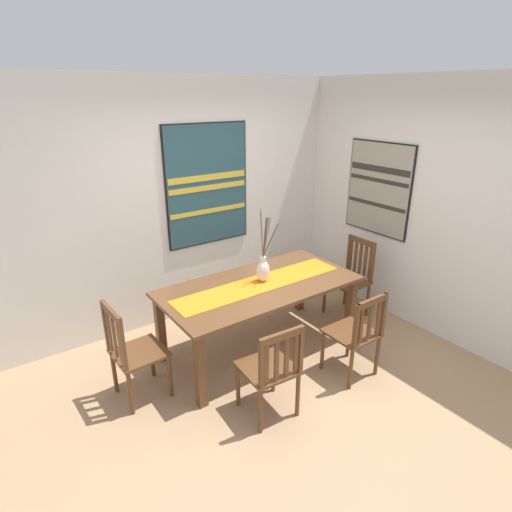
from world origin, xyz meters
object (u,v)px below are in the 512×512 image
(dining_table, at_px, (260,293))
(painting_on_side_wall, at_px, (379,189))
(chair_2, at_px, (132,351))
(painting_on_back_wall, at_px, (207,185))
(chair_3, at_px, (356,333))
(chair_0, at_px, (272,369))
(centerpiece_vase, at_px, (263,269))
(chair_1, at_px, (352,276))

(dining_table, bearing_deg, painting_on_side_wall, 1.51)
(chair_2, distance_m, painting_on_back_wall, 2.06)
(chair_2, bearing_deg, chair_3, -26.58)
(chair_0, xyz_separation_m, painting_on_side_wall, (2.23, 0.89, 1.02))
(centerpiece_vase, relative_size, painting_on_side_wall, 0.70)
(chair_2, bearing_deg, chair_1, -0.79)
(painting_on_back_wall, xyz_separation_m, painting_on_side_wall, (1.67, -1.07, -0.06))
(chair_2, relative_size, chair_3, 1.07)
(chair_3, relative_size, painting_on_side_wall, 0.81)
(chair_2, relative_size, painting_on_side_wall, 0.87)
(centerpiece_vase, xyz_separation_m, chair_0, (-0.56, -0.87, -0.42))
(dining_table, height_order, chair_2, chair_2)
(centerpiece_vase, relative_size, chair_0, 0.86)
(chair_1, distance_m, painting_on_back_wall, 1.99)
(centerpiece_vase, xyz_separation_m, painting_on_back_wall, (0.01, 1.08, 0.65))
(chair_0, bearing_deg, chair_1, 24.28)
(chair_1, height_order, chair_2, chair_1)
(painting_on_back_wall, bearing_deg, centerpiece_vase, -90.49)
(chair_2, distance_m, chair_3, 2.00)
(chair_0, height_order, chair_1, chair_1)
(painting_on_side_wall, bearing_deg, chair_2, -179.59)
(dining_table, distance_m, centerpiece_vase, 0.25)
(chair_0, xyz_separation_m, painting_on_back_wall, (0.57, 1.95, 1.07))
(chair_2, bearing_deg, chair_0, -46.25)
(centerpiece_vase, height_order, chair_0, centerpiece_vase)
(chair_0, bearing_deg, painting_on_back_wall, 73.86)
(painting_on_side_wall, bearing_deg, chair_3, -144.28)
(chair_1, height_order, chair_3, chair_1)
(chair_0, distance_m, painting_on_back_wall, 2.30)
(chair_0, height_order, chair_3, chair_3)
(centerpiece_vase, bearing_deg, painting_on_back_wall, 89.51)
(dining_table, relative_size, centerpiece_vase, 2.65)
(chair_1, bearing_deg, centerpiece_vase, 177.95)
(chair_0, relative_size, chair_1, 0.93)
(chair_1, xyz_separation_m, chair_3, (-0.87, -0.86, -0.03))
(dining_table, height_order, centerpiece_vase, centerpiece_vase)
(painting_on_side_wall, bearing_deg, chair_1, -171.62)
(centerpiece_vase, bearing_deg, painting_on_side_wall, 0.45)
(chair_3, bearing_deg, dining_table, 118.23)
(centerpiece_vase, relative_size, chair_3, 0.86)
(chair_1, bearing_deg, chair_3, -135.57)
(chair_1, relative_size, chair_2, 1.00)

